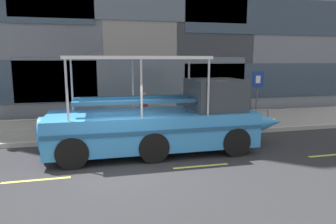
{
  "coord_description": "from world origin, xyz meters",
  "views": [
    {
      "loc": [
        -0.72,
        -9.09,
        3.27
      ],
      "look_at": [
        1.97,
        2.1,
        1.3
      ],
      "focal_mm": 32.46,
      "sensor_mm": 36.0,
      "label": 1
    }
  ],
  "objects_px": {
    "parking_sign": "(257,89)",
    "pedestrian_mid_left": "(144,106)",
    "pedestrian_near_bow": "(205,105)",
    "duck_tour_boat": "(167,121)"
  },
  "relations": [
    {
      "from": "parking_sign",
      "to": "pedestrian_mid_left",
      "type": "height_order",
      "value": "parking_sign"
    },
    {
      "from": "pedestrian_near_bow",
      "to": "parking_sign",
      "type": "bearing_deg",
      "value": -6.14
    },
    {
      "from": "parking_sign",
      "to": "pedestrian_mid_left",
      "type": "relative_size",
      "value": 1.56
    },
    {
      "from": "parking_sign",
      "to": "pedestrian_near_bow",
      "type": "xyz_separation_m",
      "value": [
        -2.55,
        0.27,
        -0.76
      ]
    },
    {
      "from": "parking_sign",
      "to": "duck_tour_boat",
      "type": "height_order",
      "value": "duck_tour_boat"
    },
    {
      "from": "parking_sign",
      "to": "pedestrian_near_bow",
      "type": "bearing_deg",
      "value": 173.86
    },
    {
      "from": "pedestrian_near_bow",
      "to": "pedestrian_mid_left",
      "type": "bearing_deg",
      "value": 171.81
    },
    {
      "from": "duck_tour_boat",
      "to": "pedestrian_near_bow",
      "type": "bearing_deg",
      "value": 49.84
    },
    {
      "from": "pedestrian_near_bow",
      "to": "pedestrian_mid_left",
      "type": "xyz_separation_m",
      "value": [
        -2.86,
        0.41,
        0.01
      ]
    },
    {
      "from": "parking_sign",
      "to": "pedestrian_mid_left",
      "type": "distance_m",
      "value": 5.51
    }
  ]
}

